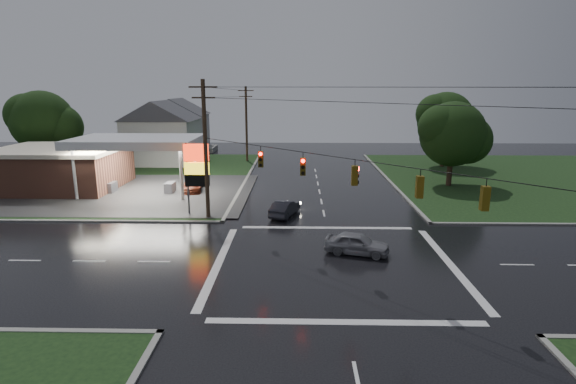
{
  "coord_description": "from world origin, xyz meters",
  "views": [
    {
      "loc": [
        -2.21,
        -25.53,
        10.42
      ],
      "look_at": [
        -2.92,
        6.03,
        3.0
      ],
      "focal_mm": 28.0,
      "sensor_mm": 36.0,
      "label": 1
    }
  ],
  "objects_px": {
    "gas_station": "(71,165)",
    "car_crossing": "(357,243)",
    "tree_nw_behind": "(44,122)",
    "pylon_sign": "(197,167)",
    "tree_ne_far": "(447,120)",
    "house_far": "(178,124)",
    "car_north": "(285,208)",
    "tree_ne_near": "(454,134)",
    "utility_pole_n": "(246,123)",
    "utility_pole_nw": "(206,148)",
    "car_pump": "(192,184)",
    "house_near": "(162,132)"
  },
  "relations": [
    {
      "from": "utility_pole_nw",
      "to": "car_north",
      "type": "xyz_separation_m",
      "value": [
        6.23,
        0.67,
        -5.06
      ]
    },
    {
      "from": "utility_pole_nw",
      "to": "tree_ne_far",
      "type": "xyz_separation_m",
      "value": [
        26.65,
        24.49,
        0.46
      ]
    },
    {
      "from": "car_crossing",
      "to": "gas_station",
      "type": "bearing_deg",
      "value": 73.16
    },
    {
      "from": "house_far",
      "to": "car_crossing",
      "type": "height_order",
      "value": "house_far"
    },
    {
      "from": "gas_station",
      "to": "house_far",
      "type": "height_order",
      "value": "house_far"
    },
    {
      "from": "pylon_sign",
      "to": "car_pump",
      "type": "xyz_separation_m",
      "value": [
        -2.5,
        8.58,
        -3.33
      ]
    },
    {
      "from": "tree_ne_far",
      "to": "car_north",
      "type": "bearing_deg",
      "value": -130.6
    },
    {
      "from": "tree_ne_near",
      "to": "car_north",
      "type": "distance_m",
      "value": 21.61
    },
    {
      "from": "utility_pole_n",
      "to": "tree_ne_near",
      "type": "relative_size",
      "value": 1.17
    },
    {
      "from": "utility_pole_n",
      "to": "car_north",
      "type": "xyz_separation_m",
      "value": [
        6.23,
        -27.83,
        -4.8
      ]
    },
    {
      "from": "pylon_sign",
      "to": "tree_ne_far",
      "type": "relative_size",
      "value": 0.61
    },
    {
      "from": "pylon_sign",
      "to": "car_crossing",
      "type": "height_order",
      "value": "pylon_sign"
    },
    {
      "from": "house_near",
      "to": "tree_nw_behind",
      "type": "height_order",
      "value": "tree_nw_behind"
    },
    {
      "from": "tree_nw_behind",
      "to": "tree_ne_near",
      "type": "relative_size",
      "value": 1.11
    },
    {
      "from": "tree_ne_near",
      "to": "car_north",
      "type": "bearing_deg",
      "value": -145.83
    },
    {
      "from": "gas_station",
      "to": "utility_pole_n",
      "type": "xyz_separation_m",
      "value": [
        16.18,
        18.3,
        2.92
      ]
    },
    {
      "from": "pylon_sign",
      "to": "tree_ne_far",
      "type": "bearing_deg",
      "value": 40.35
    },
    {
      "from": "house_far",
      "to": "tree_nw_behind",
      "type": "xyz_separation_m",
      "value": [
        -11.89,
        -18.01,
        1.77
      ]
    },
    {
      "from": "tree_ne_far",
      "to": "gas_station",
      "type": "bearing_deg",
      "value": -161.54
    },
    {
      "from": "car_north",
      "to": "house_near",
      "type": "bearing_deg",
      "value": -37.33
    },
    {
      "from": "house_far",
      "to": "tree_ne_far",
      "type": "bearing_deg",
      "value": -19.71
    },
    {
      "from": "house_far",
      "to": "car_pump",
      "type": "relative_size",
      "value": 2.35
    },
    {
      "from": "pylon_sign",
      "to": "utility_pole_nw",
      "type": "bearing_deg",
      "value": -45.0
    },
    {
      "from": "utility_pole_n",
      "to": "tree_ne_far",
      "type": "xyz_separation_m",
      "value": [
        26.65,
        -4.01,
        0.71
      ]
    },
    {
      "from": "tree_ne_near",
      "to": "gas_station",
      "type": "bearing_deg",
      "value": -176.7
    },
    {
      "from": "gas_station",
      "to": "pylon_sign",
      "type": "bearing_deg",
      "value": -31.22
    },
    {
      "from": "utility_pole_nw",
      "to": "utility_pole_n",
      "type": "height_order",
      "value": "utility_pole_nw"
    },
    {
      "from": "tree_ne_far",
      "to": "car_pump",
      "type": "bearing_deg",
      "value": -153.68
    },
    {
      "from": "house_near",
      "to": "utility_pole_n",
      "type": "bearing_deg",
      "value": 9.91
    },
    {
      "from": "gas_station",
      "to": "car_north",
      "type": "distance_m",
      "value": 24.42
    },
    {
      "from": "house_far",
      "to": "tree_nw_behind",
      "type": "bearing_deg",
      "value": -123.44
    },
    {
      "from": "utility_pole_nw",
      "to": "tree_nw_behind",
      "type": "bearing_deg",
      "value": 139.9
    },
    {
      "from": "tree_ne_near",
      "to": "tree_ne_far",
      "type": "bearing_deg",
      "value": 75.93
    },
    {
      "from": "tree_nw_behind",
      "to": "car_pump",
      "type": "height_order",
      "value": "tree_nw_behind"
    },
    {
      "from": "tree_ne_far",
      "to": "house_far",
      "type": "bearing_deg",
      "value": 160.29
    },
    {
      "from": "gas_station",
      "to": "car_crossing",
      "type": "relative_size",
      "value": 6.44
    },
    {
      "from": "utility_pole_n",
      "to": "tree_ne_far",
      "type": "relative_size",
      "value": 1.07
    },
    {
      "from": "car_north",
      "to": "car_crossing",
      "type": "height_order",
      "value": "car_crossing"
    },
    {
      "from": "tree_ne_far",
      "to": "tree_ne_near",
      "type": "bearing_deg",
      "value": -104.07
    },
    {
      "from": "tree_ne_far",
      "to": "car_pump",
      "type": "height_order",
      "value": "tree_ne_far"
    },
    {
      "from": "car_north",
      "to": "car_crossing",
      "type": "distance_m",
      "value": 9.85
    },
    {
      "from": "house_near",
      "to": "tree_ne_near",
      "type": "height_order",
      "value": "tree_ne_near"
    },
    {
      "from": "tree_nw_behind",
      "to": "gas_station",
      "type": "bearing_deg",
      "value": -51.58
    },
    {
      "from": "pylon_sign",
      "to": "utility_pole_n",
      "type": "bearing_deg",
      "value": 87.92
    },
    {
      "from": "utility_pole_n",
      "to": "tree_ne_far",
      "type": "bearing_deg",
      "value": -8.55
    },
    {
      "from": "tree_nw_behind",
      "to": "car_north",
      "type": "relative_size",
      "value": 2.48
    },
    {
      "from": "utility_pole_n",
      "to": "tree_ne_near",
      "type": "bearing_deg",
      "value": -34.1
    },
    {
      "from": "pylon_sign",
      "to": "tree_ne_near",
      "type": "distance_m",
      "value": 27.23
    },
    {
      "from": "car_north",
      "to": "car_crossing",
      "type": "xyz_separation_m",
      "value": [
        4.85,
        -8.57,
        0.03
      ]
    },
    {
      "from": "gas_station",
      "to": "tree_nw_behind",
      "type": "distance_m",
      "value": 13.63
    }
  ]
}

